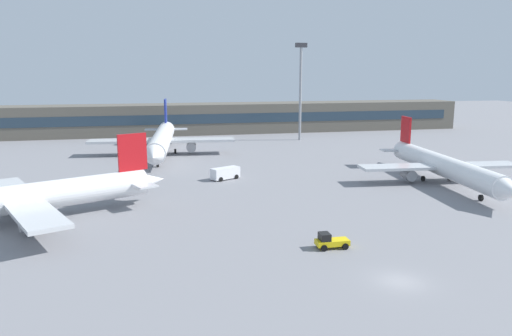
% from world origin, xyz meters
% --- Properties ---
extents(ground_plane, '(400.00, 400.00, 0.00)m').
position_xyz_m(ground_plane, '(0.00, 40.00, 0.00)').
color(ground_plane, gray).
extents(terminal_building, '(154.14, 12.13, 9.00)m').
position_xyz_m(terminal_building, '(0.00, 112.16, 4.50)').
color(terminal_building, '#5B564C').
rests_on(terminal_building, ground_plane).
extents(airplane_near, '(39.02, 28.10, 10.23)m').
position_xyz_m(airplane_near, '(-38.84, 25.85, 3.12)').
color(airplane_near, white).
rests_on(airplane_near, ground_plane).
extents(airplane_mid, '(28.22, 40.34, 9.96)m').
position_xyz_m(airplane_mid, '(26.74, 34.64, 3.04)').
color(airplane_mid, white).
rests_on(airplane_mid, ground_plane).
extents(airplane_far, '(33.15, 47.35, 11.70)m').
position_xyz_m(airplane_far, '(-18.97, 73.41, 3.57)').
color(airplane_far, white).
rests_on(airplane_far, ground_plane).
extents(baggage_tug_yellow, '(3.61, 1.84, 1.75)m').
position_xyz_m(baggage_tug_yellow, '(-3.16, 9.44, 0.80)').
color(baggage_tug_yellow, yellow).
rests_on(baggage_tug_yellow, ground_plane).
extents(service_van_white, '(5.54, 4.13, 2.08)m').
position_xyz_m(service_van_white, '(-8.83, 46.02, 1.11)').
color(service_van_white, white).
rests_on(service_van_white, ground_plane).
extents(floodlight_tower_west, '(3.20, 0.80, 26.21)m').
position_xyz_m(floodlight_tower_west, '(19.22, 91.45, 15.13)').
color(floodlight_tower_west, gray).
rests_on(floodlight_tower_west, ground_plane).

